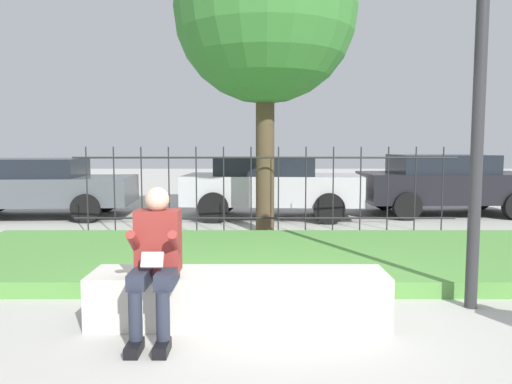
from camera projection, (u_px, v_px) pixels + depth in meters
The scene contains 10 objects.
ground_plane at pixel (274, 323), 4.63m from camera, with size 60.00×60.00×0.00m, color #B2AFA8.
stone_bench at pixel (240, 300), 4.61m from camera, with size 2.71×0.58×0.48m.
person_seated_reader at pixel (157, 256), 4.24m from camera, with size 0.42×0.73×1.28m.
grass_berm at pixel (269, 257), 6.94m from camera, with size 8.91×3.26×0.19m.
iron_fence at pixel (266, 190), 8.98m from camera, with size 6.91×0.03×1.61m.
car_parked_left at pixel (36, 186), 11.30m from camera, with size 4.39×2.21×1.34m.
car_parked_right at pixel (447, 183), 11.75m from camera, with size 3.97×2.06×1.42m.
car_parked_center at pixel (272, 185), 11.23m from camera, with size 4.02×2.06×1.37m.
street_lamp at pixel (482, 61), 4.82m from camera, with size 0.28×0.28×4.00m.
tree_behind_fence at pixel (267, 12), 9.08m from camera, with size 3.34×3.34×5.75m.
Camera 1 is at (-0.16, -4.49, 1.64)m, focal length 35.00 mm.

